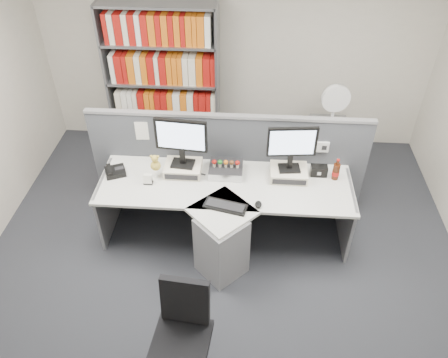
# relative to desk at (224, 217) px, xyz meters

# --- Properties ---
(ground) EXTENTS (5.50, 5.50, 0.00)m
(ground) POSITION_rel_desk_xyz_m (0.00, -0.60, -0.46)
(ground) COLOR #2F3137
(ground) RESTS_ON ground
(room_shell) EXTENTS (5.04, 5.54, 2.72)m
(room_shell) POSITION_rel_desk_xyz_m (0.00, -0.60, 1.33)
(room_shell) COLOR beige
(room_shell) RESTS_ON ground
(partition) EXTENTS (3.00, 0.08, 1.27)m
(partition) POSITION_rel_desk_xyz_m (0.00, 0.65, 0.19)
(partition) COLOR #494C53
(partition) RESTS_ON ground
(desk) EXTENTS (2.60, 1.20, 0.72)m
(desk) POSITION_rel_desk_xyz_m (0.00, 0.00, 0.00)
(desk) COLOR silver
(desk) RESTS_ON ground
(monitor_riser_left) EXTENTS (0.38, 0.31, 0.10)m
(monitor_riser_left) POSITION_rel_desk_xyz_m (-0.45, 0.38, 0.31)
(monitor_riser_left) COLOR beige
(monitor_riser_left) RESTS_ON desk
(monitor_riser_right) EXTENTS (0.38, 0.31, 0.10)m
(monitor_riser_right) POSITION_rel_desk_xyz_m (0.65, 0.38, 0.31)
(monitor_riser_right) COLOR beige
(monitor_riser_right) RESTS_ON desk
(monitor_left) EXTENTS (0.53, 0.19, 0.54)m
(monitor_left) POSITION_rel_desk_xyz_m (-0.45, 0.38, 0.69)
(monitor_left) COLOR black
(monitor_left) RESTS_ON monitor_riser_left
(monitor_right) EXTENTS (0.49, 0.18, 0.50)m
(monitor_right) POSITION_rel_desk_xyz_m (0.65, 0.38, 0.66)
(monitor_right) COLOR black
(monitor_right) RESTS_ON monitor_riser_right
(desktop_pc) EXTENTS (0.35, 0.31, 0.09)m
(desktop_pc) POSITION_rel_desk_xyz_m (-0.00, 0.40, 0.31)
(desktop_pc) COLOR black
(desktop_pc) RESTS_ON desk
(figurines) EXTENTS (0.29, 0.05, 0.09)m
(figurines) POSITION_rel_desk_xyz_m (-0.00, 0.38, 0.41)
(figurines) COLOR beige
(figurines) RESTS_ON desktop_pc
(keyboard) EXTENTS (0.44, 0.25, 0.03)m
(keyboard) POSITION_rel_desk_xyz_m (0.03, -0.13, 0.28)
(keyboard) COLOR black
(keyboard) RESTS_ON desk
(mouse) EXTENTS (0.07, 0.10, 0.04)m
(mouse) POSITION_rel_desk_xyz_m (0.34, -0.09, 0.28)
(mouse) COLOR black
(mouse) RESTS_ON desk
(desk_phone) EXTENTS (0.26, 0.25, 0.09)m
(desk_phone) POSITION_rel_desk_xyz_m (-1.16, 0.30, 0.30)
(desk_phone) COLOR black
(desk_phone) RESTS_ON desk
(desk_calendar) EXTENTS (0.09, 0.07, 0.11)m
(desk_calendar) POSITION_rel_desk_xyz_m (-0.78, 0.18, 0.31)
(desk_calendar) COLOR black
(desk_calendar) RESTS_ON desk
(plush_toy) EXTENTS (0.11, 0.11, 0.18)m
(plush_toy) POSITION_rel_desk_xyz_m (-0.71, 0.28, 0.44)
(plush_toy) COLOR gold
(plush_toy) RESTS_ON monitor_riser_left
(speaker) EXTENTS (0.17, 0.10, 0.11)m
(speaker) POSITION_rel_desk_xyz_m (0.96, 0.43, 0.32)
(speaker) COLOR black
(speaker) RESTS_ON desk
(cola_bottle) EXTENTS (0.07, 0.07, 0.24)m
(cola_bottle) POSITION_rel_desk_xyz_m (1.13, 0.39, 0.36)
(cola_bottle) COLOR #3F190A
(cola_bottle) RESTS_ON desk
(shelving_unit) EXTENTS (1.41, 0.40, 2.00)m
(shelving_unit) POSITION_rel_desk_xyz_m (-0.90, 1.85, 0.52)
(shelving_unit) COLOR slate
(shelving_unit) RESTS_ON ground
(filing_cabinet) EXTENTS (0.45, 0.61, 0.70)m
(filing_cabinet) POSITION_rel_desk_xyz_m (1.20, 1.40, -0.11)
(filing_cabinet) COLOR slate
(filing_cabinet) RESTS_ON ground
(desk_fan) EXTENTS (0.34, 0.20, 0.57)m
(desk_fan) POSITION_rel_desk_xyz_m (1.20, 1.40, 0.60)
(desk_fan) COLOR white
(desk_fan) RESTS_ON filing_cabinet
(office_chair) EXTENTS (0.61, 0.62, 0.93)m
(office_chair) POSITION_rel_desk_xyz_m (-0.23, -1.34, 0.04)
(office_chair) COLOR silver
(office_chair) RESTS_ON ground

